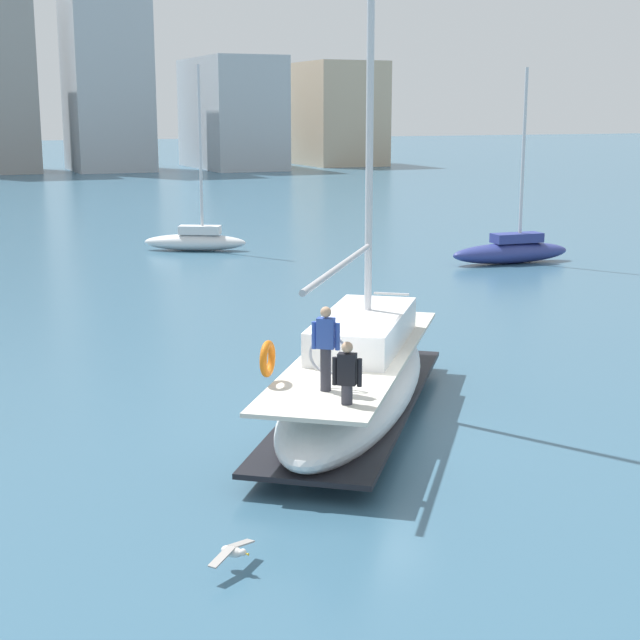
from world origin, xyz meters
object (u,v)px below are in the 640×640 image
object	(u,v)px
moored_sloop_near	(196,239)
moored_catamaran	(512,250)
seagull	(233,551)
main_sailboat	(357,378)

from	to	relation	value
moored_sloop_near	moored_catamaran	xyz separation A→B (m)	(11.52, -9.02, 0.03)
moored_sloop_near	seagull	xyz separation A→B (m)	(-8.46, -31.85, -0.26)
main_sailboat	moored_catamaran	distance (m)	23.00
moored_catamaran	main_sailboat	bearing A→B (deg)	-131.86
main_sailboat	moored_sloop_near	bearing A→B (deg)	81.66
main_sailboat	seagull	size ratio (longest dim) A/B	15.38
moored_catamaran	seagull	bearing A→B (deg)	-131.19
main_sailboat	seagull	bearing A→B (deg)	-129.09
seagull	main_sailboat	bearing A→B (deg)	50.91
main_sailboat	moored_catamaran	size ratio (longest dim) A/B	1.65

